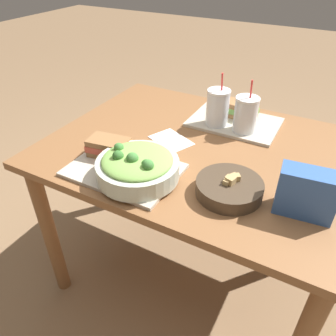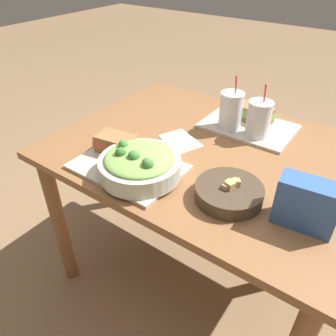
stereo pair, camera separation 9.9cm
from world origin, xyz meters
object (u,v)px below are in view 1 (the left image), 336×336
drink_cup_dark (218,109)px  chip_bag (306,193)px  soup_bowl (229,187)px  sandwich_far (240,110)px  sandwich_near (109,147)px  drink_cup_red (245,115)px  baguette_near (139,148)px  napkin_folded (171,140)px  salad_bowl (137,166)px

drink_cup_dark → chip_bag: size_ratio=1.33×
soup_bowl → sandwich_far: sandwich_far is taller
sandwich_near → drink_cup_red: size_ratio=0.74×
baguette_near → napkin_folded: baguette_near is taller
drink_cup_red → sandwich_near: bearing=-131.9°
sandwich_far → drink_cup_red: size_ratio=0.72×
soup_bowl → napkin_folded: bearing=147.0°
salad_bowl → drink_cup_red: size_ratio=1.26×
soup_bowl → napkin_folded: size_ratio=1.08×
soup_bowl → salad_bowl: bearing=-165.9°
drink_cup_dark → chip_bag: 0.56m
salad_bowl → drink_cup_dark: drink_cup_dark is taller
baguette_near → drink_cup_red: size_ratio=0.72×
chip_bag → napkin_folded: chip_bag is taller
sandwich_far → chip_bag: bearing=-49.4°
soup_bowl → sandwich_near: size_ratio=1.30×
sandwich_far → baguette_near: bearing=-109.8°
baguette_near → sandwich_far: size_ratio=0.99×
drink_cup_dark → drink_cup_red: 0.12m
salad_bowl → sandwich_near: (-0.16, 0.06, -0.01)m
sandwich_near → napkin_folded: sandwich_near is taller
sandwich_near → drink_cup_dark: (0.25, 0.41, 0.04)m
soup_bowl → drink_cup_red: (-0.08, 0.40, 0.05)m
sandwich_near → napkin_folded: (0.14, 0.21, -0.04)m
baguette_near → drink_cup_dark: bearing=-49.3°
drink_cup_red → chip_bag: size_ratio=1.29×
napkin_folded → chip_bag: bearing=-19.1°
baguette_near → salad_bowl: bearing=-174.7°
salad_bowl → chip_bag: size_ratio=1.62×
drink_cup_dark → baguette_near: bearing=-113.4°
baguette_near → drink_cup_dark: size_ratio=0.69×
sandwich_near → napkin_folded: 0.26m
baguette_near → drink_cup_red: drink_cup_red is taller
sandwich_near → baguette_near: 0.11m
drink_cup_dark → drink_cup_red: size_ratio=1.04×
chip_bag → napkin_folded: (-0.52, 0.18, -0.07)m
sandwich_far → chip_bag: size_ratio=0.93×
soup_bowl → sandwich_far: (-0.14, 0.51, 0.02)m
soup_bowl → chip_bag: bearing=5.3°
sandwich_near → baguette_near: sandwich_near is taller
salad_bowl → sandwich_far: salad_bowl is taller
drink_cup_dark → soup_bowl: bearing=-63.3°
drink_cup_red → chip_bag: 0.48m
sandwich_far → napkin_folded: 0.36m
sandwich_near → soup_bowl: bearing=-7.2°
sandwich_far → soup_bowl: bearing=-69.9°
baguette_near → drink_cup_red: bearing=-63.3°
sandwich_far → drink_cup_dark: (-0.06, -0.11, 0.04)m
soup_bowl → drink_cup_red: bearing=101.7°
salad_bowl → drink_cup_dark: 0.48m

